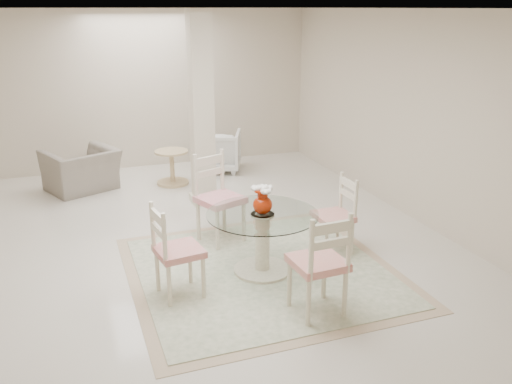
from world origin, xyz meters
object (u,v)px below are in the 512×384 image
object	(u,v)px
red_vase	(263,200)
dining_chair_south	(322,257)
column	(201,110)
dining_table	(262,243)
recliner_taupe	(82,170)
side_table	(172,169)
armchair_white	(218,151)
dining_chair_west	(172,245)
dining_chair_east	(339,209)
dining_chair_north	(216,191)

from	to	relation	value
red_vase	dining_chair_south	bearing A→B (deg)	-79.26
column	dining_chair_south	world-z (taller)	column
dining_table	recliner_taupe	bearing A→B (deg)	115.15
recliner_taupe	side_table	distance (m)	1.39
armchair_white	side_table	distance (m)	1.05
column	dining_chair_west	bearing A→B (deg)	-110.77
red_vase	side_table	bearing A→B (deg)	94.81
dining_chair_south	recliner_taupe	distance (m)	4.92
column	recliner_taupe	bearing A→B (deg)	144.92
dining_chair_west	armchair_white	size ratio (longest dim) A/B	1.38
dining_table	dining_chair_west	bearing A→B (deg)	-168.83
red_vase	dining_chair_east	world-z (taller)	dining_chair_east
dining_chair_west	side_table	size ratio (longest dim) A/B	1.92
dining_table	red_vase	bearing A→B (deg)	-18.43
red_vase	side_table	world-z (taller)	red_vase
dining_table	side_table	size ratio (longest dim) A/B	2.12
recliner_taupe	red_vase	bearing A→B (deg)	91.43
armchair_white	red_vase	bearing A→B (deg)	102.84
dining_chair_north	side_table	distance (m)	2.41
column	dining_chair_south	xyz separation A→B (m)	(0.21, -3.39, -0.75)
recliner_taupe	armchair_white	bearing A→B (deg)	164.80
dining_table	red_vase	distance (m)	0.49
dining_table	dining_chair_south	world-z (taller)	dining_chair_south
dining_chair_north	side_table	xyz separation A→B (m)	(-0.07, 2.38, -0.37)
dining_chair_west	column	bearing A→B (deg)	-29.09
side_table	dining_chair_east	bearing A→B (deg)	-68.16
dining_chair_east	side_table	distance (m)	3.45
dining_table	red_vase	xyz separation A→B (m)	(0.00, -0.00, 0.49)
column	dining_chair_west	distance (m)	2.88
dining_table	side_table	bearing A→B (deg)	94.79
column	red_vase	bearing A→B (deg)	-89.52
dining_table	side_table	xyz separation A→B (m)	(-0.28, 3.38, -0.09)
recliner_taupe	column	bearing A→B (deg)	121.19
armchair_white	dining_chair_north	bearing A→B (deg)	95.72
column	side_table	distance (m)	1.50
recliner_taupe	armchair_white	xyz separation A→B (m)	(2.29, 0.34, 0.03)
dining_chair_west	recliner_taupe	world-z (taller)	dining_chair_west
dining_chair_south	column	bearing A→B (deg)	-89.83
dining_chair_west	red_vase	bearing A→B (deg)	-87.18
red_vase	recliner_taupe	world-z (taller)	red_vase
column	side_table	xyz separation A→B (m)	(-0.26, 0.99, -1.09)
red_vase	dining_chair_west	distance (m)	1.06
dining_chair_east	dining_chair_north	bearing A→B (deg)	-125.32
dining_chair_north	side_table	size ratio (longest dim) A/B	2.16
dining_chair_north	side_table	bearing A→B (deg)	71.39
red_vase	armchair_white	size ratio (longest dim) A/B	0.40
dining_chair_west	recliner_taupe	xyz separation A→B (m)	(-0.66, 3.74, -0.24)
recliner_taupe	dining_table	bearing A→B (deg)	91.41
dining_chair_west	side_table	world-z (taller)	dining_chair_west
red_vase	dining_table	bearing A→B (deg)	161.57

